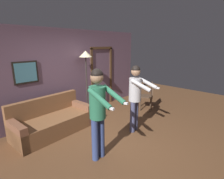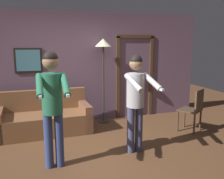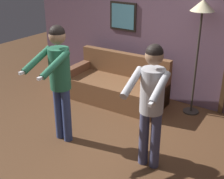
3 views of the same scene
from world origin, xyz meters
name	(u,v)px [view 1 (image 1 of 3)]	position (x,y,z in m)	size (l,w,h in m)	color
ground_plane	(113,141)	(0.00, 0.00, 0.00)	(12.00, 12.00, 0.00)	brown
back_wall_assembly	(62,75)	(0.01, 2.05, 1.30)	(6.40, 0.10, 2.60)	#654A5D
couch	(52,122)	(-0.74, 1.40, 0.28)	(1.94, 0.95, 0.87)	brown
torchiere_lamp	(86,60)	(0.65, 1.74, 1.71)	(0.39, 0.39, 1.98)	#332D28
person_standing_left	(98,106)	(-0.64, -0.22, 1.08)	(0.43, 0.71, 1.77)	navy
person_standing_right	(136,93)	(0.75, -0.05, 1.02)	(0.49, 0.68, 1.69)	#414467
dining_chair_distant	(149,94)	(2.30, 0.53, 0.53)	(0.58, 0.58, 0.93)	#4C3828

